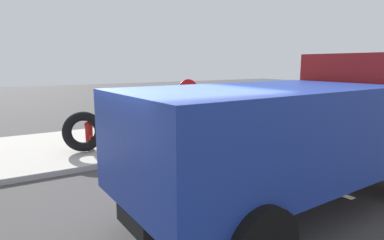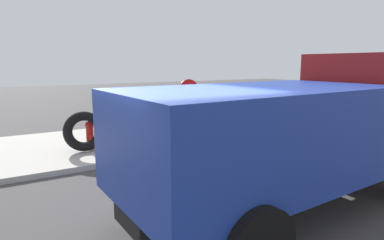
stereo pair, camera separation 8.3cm
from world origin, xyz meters
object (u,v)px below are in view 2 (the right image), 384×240
object	(u,v)px
loose_tire	(84,131)
dump_truck_blue	(307,126)
stop_sign	(188,99)
fire_hydrant	(90,134)

from	to	relation	value
loose_tire	dump_truck_blue	world-z (taller)	dump_truck_blue
loose_tire	stop_sign	bearing A→B (deg)	-12.32
stop_sign	dump_truck_blue	xyz separation A→B (m)	(-0.35, -5.08, -0.02)
loose_tire	dump_truck_blue	bearing A→B (deg)	-63.46
fire_hydrant	dump_truck_blue	world-z (taller)	dump_truck_blue
fire_hydrant	stop_sign	xyz separation A→B (m)	(3.02, -0.91, 1.00)
fire_hydrant	dump_truck_blue	bearing A→B (deg)	-65.95
loose_tire	fire_hydrant	bearing A→B (deg)	42.91
fire_hydrant	dump_truck_blue	xyz separation A→B (m)	(2.67, -5.99, 0.98)
fire_hydrant	loose_tire	bearing A→B (deg)	-137.09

